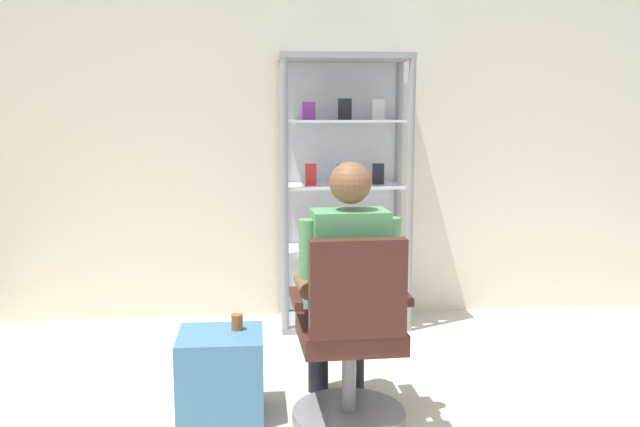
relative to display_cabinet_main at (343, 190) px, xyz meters
The scene contains 6 objects.
back_wall 0.61m from the display_cabinet_main, 149.48° to the left, with size 6.00×0.10×2.70m, color silver.
display_cabinet_main is the anchor object (origin of this frame).
office_chair 1.79m from the display_cabinet_main, 95.61° to the right, with size 0.57×0.56×0.96m.
seated_shopkeeper 1.56m from the display_cabinet_main, 96.46° to the right, with size 0.50×0.58×1.29m.
storage_crate 1.85m from the display_cabinet_main, 118.23° to the right, with size 0.42×0.39×0.42m, color teal.
tea_glass 1.68m from the display_cabinet_main, 116.53° to the right, with size 0.06×0.06×0.08m, color brown.
Camera 1 is at (-0.20, -2.07, 1.54)m, focal length 38.76 mm.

